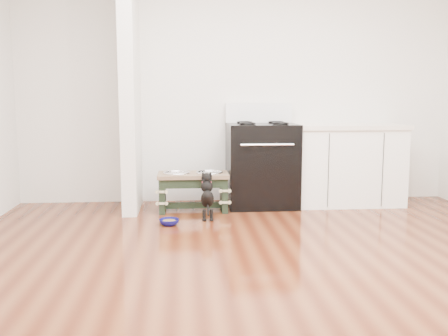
% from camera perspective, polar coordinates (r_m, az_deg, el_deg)
% --- Properties ---
extents(ground, '(5.00, 5.00, 0.00)m').
position_cam_1_polar(ground, '(3.57, 5.68, -11.70)').
color(ground, '#461A0C').
rests_on(ground, ground).
extents(room_shell, '(5.00, 5.00, 5.00)m').
position_cam_1_polar(room_shell, '(3.39, 6.07, 15.04)').
color(room_shell, silver).
rests_on(room_shell, ground).
extents(partition_wall, '(0.15, 0.80, 2.70)m').
position_cam_1_polar(partition_wall, '(5.44, -10.68, 9.42)').
color(partition_wall, silver).
rests_on(partition_wall, ground).
extents(oven_range, '(0.76, 0.69, 1.14)m').
position_cam_1_polar(oven_range, '(5.58, 4.33, 0.52)').
color(oven_range, black).
rests_on(oven_range, ground).
extents(cabinet_run, '(1.24, 0.64, 0.91)m').
position_cam_1_polar(cabinet_run, '(5.83, 13.85, 0.39)').
color(cabinet_run, white).
rests_on(cabinet_run, ground).
extents(dog_feeder, '(0.75, 0.40, 0.43)m').
position_cam_1_polar(dog_feeder, '(5.33, -3.54, -1.85)').
color(dog_feeder, black).
rests_on(dog_feeder, ground).
extents(puppy, '(0.13, 0.38, 0.46)m').
position_cam_1_polar(puppy, '(5.00, -1.94, -2.98)').
color(puppy, black).
rests_on(puppy, ground).
extents(floor_bowl, '(0.25, 0.25, 0.06)m').
position_cam_1_polar(floor_bowl, '(4.80, -6.29, -6.17)').
color(floor_bowl, '#0C0C56').
rests_on(floor_bowl, ground).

